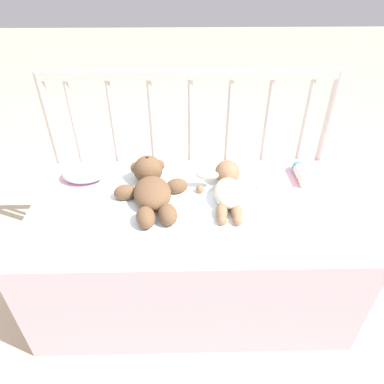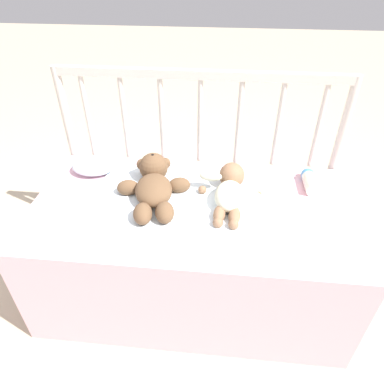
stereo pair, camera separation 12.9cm
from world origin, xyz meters
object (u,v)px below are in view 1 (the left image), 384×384
object	(u,v)px
baby_bottle	(301,173)
small_pillow	(84,173)
teddy_bear	(151,187)
baby	(228,188)

from	to	relation	value
baby_bottle	small_pillow	distance (m)	0.92
teddy_bear	small_pillow	xyz separation A→B (m)	(-0.30, 0.14, -0.02)
baby_bottle	teddy_bear	bearing A→B (deg)	-168.86
teddy_bear	baby	distance (m)	0.30
teddy_bear	baby	world-z (taller)	teddy_bear
baby	baby_bottle	bearing A→B (deg)	20.94
teddy_bear	baby	bearing A→B (deg)	-0.29
teddy_bear	baby_bottle	bearing A→B (deg)	11.14
teddy_bear	baby_bottle	world-z (taller)	teddy_bear
baby	baby_bottle	distance (m)	0.35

